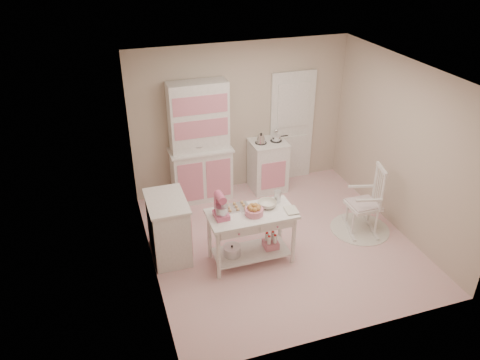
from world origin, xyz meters
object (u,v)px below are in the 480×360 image
Objects in this scene: hutch at (200,143)px; base_cabinet at (168,228)px; work_table at (251,237)px; bread_basket at (254,212)px; stand_mixer at (221,207)px; stove at (268,165)px; rocking_chair at (364,199)px.

base_cabinet is at bearing -120.34° from hutch.
base_cabinet is at bearing 155.37° from work_table.
hutch reaches higher than bread_basket.
hutch reaches higher than base_cabinet.
base_cabinet is 1.18m from work_table.
hutch is at bearing 81.56° from stand_mixer.
stand_mixer is 0.46m from bread_basket.
bread_basket is at bearing -116.25° from stove.
base_cabinet is 2.71× the size of stand_mixer.
bread_basket is (1.09, -0.54, 0.39)m from base_cabinet.
hutch is 8.32× the size of bread_basket.
base_cabinet is (-2.04, -1.38, 0.00)m from stove.
base_cabinet reaches higher than work_table.
stand_mixer is at bearing -35.90° from base_cabinet.
stand_mixer is (-1.39, -1.85, 0.51)m from stove.
hutch is 1.91m from stand_mixer.
bread_basket is at bearing -82.68° from hutch.
base_cabinet is 0.77× the size of work_table.
base_cabinet is at bearing 153.62° from bread_basket.
hutch is 1.89× the size of rocking_chair.
work_table is at bearing -159.67° from rocking_chair.
work_table is (-0.97, -1.87, -0.06)m from stove.
stove is 1.92m from rocking_chair.
work_table is 0.71m from stand_mixer.
rocking_chair reaches higher than stove.
work_table is (-1.89, -0.19, -0.15)m from rocking_chair.
bread_basket is (0.25, -1.97, -0.19)m from hutch.
rocking_chair is 1.91m from bread_basket.
work_table is at bearing -5.56° from stand_mixer.
stand_mixer reaches higher than base_cabinet.
work_table is (1.07, -0.49, -0.06)m from base_cabinet.
base_cabinet reaches higher than bread_basket.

